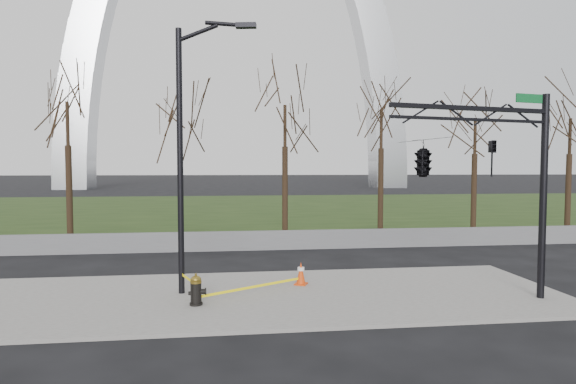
{
  "coord_description": "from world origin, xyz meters",
  "views": [
    {
      "loc": [
        -0.94,
        -13.47,
        3.88
      ],
      "look_at": [
        0.95,
        2.0,
        3.07
      ],
      "focal_mm": 28.42,
      "sensor_mm": 36.0,
      "label": 1
    }
  ],
  "objects": [
    {
      "name": "grass_strip",
      "position": [
        0.0,
        30.0,
        0.03
      ],
      "size": [
        120.0,
        40.0,
        0.06
      ],
      "primitive_type": "cube",
      "color": "#1F3212",
      "rests_on": "ground"
    },
    {
      "name": "gateway_arch",
      "position": [
        0.0,
        75.0,
        32.5
      ],
      "size": [
        66.0,
        6.0,
        65.0
      ],
      "primitive_type": null,
      "color": "silver",
      "rests_on": "ground"
    },
    {
      "name": "fire_hydrant",
      "position": [
        -1.95,
        -0.83,
        0.5
      ],
      "size": [
        0.54,
        0.36,
        0.88
      ],
      "rotation": [
        0.0,
        0.0,
        0.08
      ],
      "color": "black",
      "rests_on": "sidewalk"
    },
    {
      "name": "traffic_signal_mast",
      "position": [
        4.79,
        -1.88,
        4.15
      ],
      "size": [
        5.04,
        2.54,
        6.0
      ],
      "rotation": [
        0.0,
        0.0,
        0.17
      ],
      "color": "black",
      "rests_on": "ground"
    },
    {
      "name": "traffic_cone",
      "position": [
        1.25,
        1.0,
        0.47
      ],
      "size": [
        0.5,
        0.5,
        0.73
      ],
      "rotation": [
        0.0,
        0.0,
        -0.44
      ],
      "color": "red",
      "rests_on": "sidewalk"
    },
    {
      "name": "caution_tape",
      "position": [
        -0.87,
        0.01,
        0.41
      ],
      "size": [
        3.75,
        1.84,
        0.45
      ],
      "color": "yellow",
      "rests_on": "ground"
    },
    {
      "name": "tree_row",
      "position": [
        1.95,
        12.0,
        3.93
      ],
      "size": [
        49.91,
        4.0,
        7.87
      ],
      "color": "black",
      "rests_on": "ground"
    },
    {
      "name": "street_light",
      "position": [
        -2.27,
        0.42,
        4.69
      ],
      "size": [
        2.38,
        0.58,
        8.21
      ],
      "rotation": [
        0.0,
        0.0,
        -0.17
      ],
      "color": "black",
      "rests_on": "ground"
    },
    {
      "name": "ground",
      "position": [
        0.0,
        0.0,
        0.0
      ],
      "size": [
        500.0,
        500.0,
        0.0
      ],
      "primitive_type": "plane",
      "color": "black",
      "rests_on": "ground"
    },
    {
      "name": "guardrail",
      "position": [
        0.0,
        8.0,
        0.45
      ],
      "size": [
        60.0,
        0.3,
        0.9
      ],
      "primitive_type": "cube",
      "color": "#59595B",
      "rests_on": "ground"
    },
    {
      "name": "sidewalk",
      "position": [
        0.0,
        0.0,
        0.05
      ],
      "size": [
        18.0,
        6.0,
        0.1
      ],
      "primitive_type": "cube",
      "color": "slate",
      "rests_on": "ground"
    }
  ]
}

